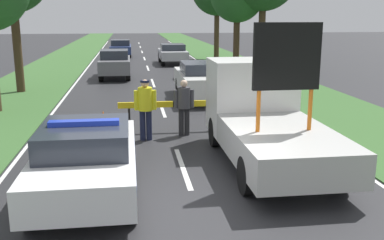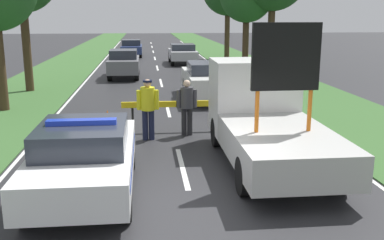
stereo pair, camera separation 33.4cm
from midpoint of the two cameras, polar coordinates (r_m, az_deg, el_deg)
ground_plane at (r=8.82m, az=-0.67°, el=-10.53°), size 160.00×160.00×0.00m
lane_markings at (r=28.66m, az=-5.80°, el=6.08°), size 8.25×67.49×0.01m
grass_verge_left at (r=28.73m, az=-18.56°, el=5.50°), size 4.33×120.00×0.03m
grass_verge_right at (r=29.17m, az=6.84°, el=6.20°), size 4.33×120.00×0.03m
police_car at (r=9.27m, az=-14.24°, el=-4.69°), size 1.93×4.54×1.57m
work_truck at (r=11.27m, az=8.26°, el=0.53°), size 2.22×5.44×3.40m
road_barrier at (r=13.92m, az=-3.13°, el=1.77°), size 3.38×0.08×0.94m
police_officer at (r=12.90m, az=-6.69°, el=1.97°), size 0.64×0.40×1.77m
pedestrian_civilian at (r=13.36m, az=-1.74°, el=2.16°), size 0.60×0.38×1.68m
traffic_cone_near_police at (r=9.58m, az=-21.65°, el=-7.66°), size 0.42×0.42×0.59m
traffic_cone_centre_front at (r=14.79m, az=-11.82°, el=0.12°), size 0.39×0.39×0.54m
traffic_cone_near_truck at (r=13.48m, az=-12.50°, el=-0.96°), size 0.47×0.47×0.64m
queued_car_van_white at (r=19.39m, az=0.74°, el=5.18°), size 1.92×4.61×1.58m
queued_car_suv_grey at (r=26.19m, az=-10.13°, el=7.10°), size 1.71×4.03×1.60m
queued_car_sedan_silver at (r=33.26m, az=-2.77°, el=8.48°), size 1.89×4.29×1.46m
queued_car_hatch_blue at (r=39.40m, az=-9.29°, el=9.02°), size 1.75×4.13×1.45m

